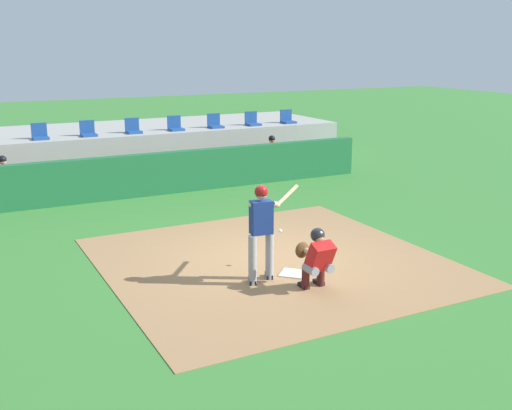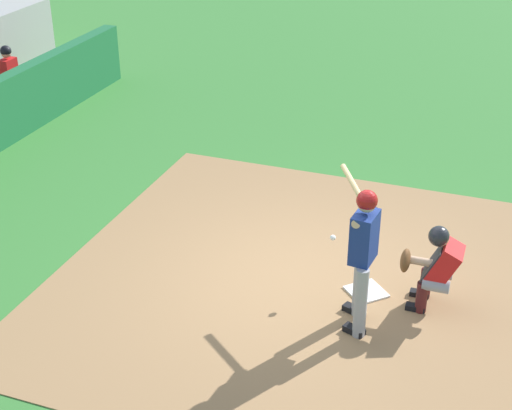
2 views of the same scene
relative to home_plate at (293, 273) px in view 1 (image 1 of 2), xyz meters
The scene contains 17 objects.
ground_plane 0.80m from the home_plate, 90.00° to the left, with size 80.00×80.00×0.00m, color #387A33.
dirt_infield 0.80m from the home_plate, 90.00° to the left, with size 6.40×6.40×0.01m, color #9E754C.
home_plate is the anchor object (origin of this frame).
batter_at_plate 1.22m from the home_plate, behind, with size 1.35×0.71×1.80m.
catcher_crouched 0.99m from the home_plate, 90.70° to the right, with size 0.48×1.64×1.13m.
dugout_wall 7.32m from the home_plate, 90.00° to the left, with size 13.00×0.30×1.20m, color #1E6638.
dugout_bench 8.30m from the home_plate, 90.00° to the left, with size 11.80×0.44×0.45m, color olive.
dugout_player_1 9.17m from the home_plate, 117.11° to the left, with size 0.49×0.70×1.30m.
dugout_player_2 9.13m from the home_plate, 63.39° to the left, with size 0.49×0.70×1.30m.
stands_platform 11.72m from the home_plate, 90.00° to the left, with size 15.00×4.40×1.40m, color #9E9E99.
stadium_seat_2 10.69m from the home_plate, 105.84° to the left, with size 0.46×0.46×0.48m.
stadium_seat_3 10.39m from the home_plate, 98.08° to the left, with size 0.46×0.46×0.48m.
stadium_seat_4 10.29m from the home_plate, 90.00° to the left, with size 0.46×0.46×0.48m.
stadium_seat_5 10.39m from the home_plate, 81.92° to the left, with size 0.46×0.46×0.48m.
stadium_seat_6 10.69m from the home_plate, 74.16° to the left, with size 0.46×0.46×0.48m.
stadium_seat_7 11.17m from the home_plate, 66.94° to the left, with size 0.46×0.46×0.48m.
stadium_seat_8 11.80m from the home_plate, 60.42° to the left, with size 0.46×0.46×0.48m.
Camera 1 is at (-5.55, -10.05, 4.16)m, focal length 43.02 mm.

